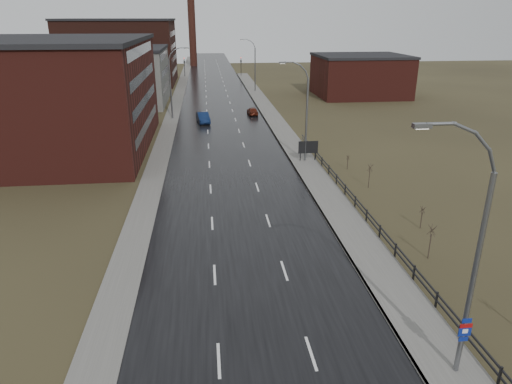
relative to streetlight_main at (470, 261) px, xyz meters
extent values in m
cube|color=black|center=(-8.47, 58.00, -6.03)|extent=(14.00, 300.00, 0.06)
cube|color=#595651|center=(0.13, 33.00, -5.97)|extent=(3.20, 180.00, 0.18)
cube|color=slate|center=(-1.39, 33.00, -5.97)|extent=(0.16, 180.00, 0.18)
cube|color=#595651|center=(-16.67, 58.00, -6.00)|extent=(2.40, 260.00, 0.12)
cube|color=#471914|center=(-29.47, 43.00, 0.44)|extent=(22.00, 28.00, 13.00)
cube|color=black|center=(-29.47, 43.00, 7.19)|extent=(22.44, 28.56, 0.50)
cube|color=black|center=(-18.49, 43.00, -3.06)|extent=(0.06, 22.40, 1.20)
cube|color=black|center=(-18.49, 43.00, -0.06)|extent=(0.06, 22.40, 1.20)
cube|color=black|center=(-18.49, 43.00, 2.94)|extent=(0.06, 22.40, 1.20)
cube|color=black|center=(-18.49, 43.00, 5.94)|extent=(0.06, 22.40, 1.20)
cube|color=slate|center=(-26.47, 76.00, -1.06)|extent=(16.00, 20.00, 10.00)
cube|color=black|center=(-26.47, 76.00, 4.19)|extent=(16.32, 20.40, 0.50)
cube|color=black|center=(-18.49, 76.00, -3.06)|extent=(0.06, 16.00, 1.20)
cube|color=black|center=(-18.49, 76.00, -0.06)|extent=(0.06, 16.00, 1.20)
cube|color=black|center=(-18.49, 76.00, 2.94)|extent=(0.06, 16.00, 1.20)
cube|color=#331611|center=(-31.47, 106.00, 1.44)|extent=(26.00, 24.00, 15.00)
cube|color=black|center=(-31.47, 106.00, 9.19)|extent=(26.52, 24.48, 0.50)
cube|color=black|center=(-18.49, 106.00, -3.06)|extent=(0.06, 19.20, 1.20)
cube|color=black|center=(-18.49, 106.00, -0.06)|extent=(0.06, 19.20, 1.20)
cube|color=black|center=(-18.49, 106.00, 2.94)|extent=(0.06, 19.20, 1.20)
cube|color=black|center=(-18.49, 106.00, 5.94)|extent=(0.06, 19.20, 1.20)
cube|color=#471914|center=(21.83, 80.00, -2.06)|extent=(18.00, 16.00, 8.00)
cube|color=black|center=(21.83, 80.00, 2.19)|extent=(18.36, 16.32, 0.50)
cylinder|color=#331611|center=(-14.47, 148.00, 8.94)|extent=(2.40, 2.40, 30.00)
cylinder|color=slate|center=(0.33, 0.00, -1.06)|extent=(0.24, 0.24, 10.00)
cylinder|color=slate|center=(0.14, 0.00, 4.40)|extent=(0.57, 0.14, 1.12)
cylinder|color=slate|center=(-0.41, 0.00, 5.22)|extent=(0.91, 0.14, 0.91)
cylinder|color=slate|center=(-1.22, 0.00, 5.76)|extent=(1.12, 0.14, 0.57)
cylinder|color=slate|center=(-2.19, 0.00, 5.95)|extent=(1.15, 0.14, 0.14)
cube|color=slate|center=(-2.94, 0.00, 5.90)|extent=(0.70, 0.28, 0.18)
cube|color=silver|center=(-2.94, 0.00, 5.80)|extent=(0.50, 0.20, 0.04)
cube|color=navy|center=(0.33, -0.12, -3.01)|extent=(0.45, 0.04, 0.22)
cube|color=navy|center=(0.33, -0.12, -3.51)|extent=(0.60, 0.04, 0.65)
cube|color=maroon|center=(0.33, -0.13, -3.28)|extent=(0.60, 0.04, 0.20)
cube|color=navy|center=(0.33, -0.12, -4.01)|extent=(0.45, 0.04, 0.22)
cube|color=silver|center=(0.33, -0.14, -3.56)|extent=(0.26, 0.02, 0.22)
cylinder|color=slate|center=(0.33, 34.00, -1.31)|extent=(0.24, 0.24, 9.50)
cylinder|color=slate|center=(0.16, 34.00, 3.84)|extent=(0.51, 0.14, 0.98)
cylinder|color=slate|center=(-0.32, 34.00, 4.56)|extent=(0.81, 0.14, 0.81)
cylinder|color=slate|center=(-1.03, 34.00, 5.04)|extent=(0.98, 0.14, 0.51)
cylinder|color=slate|center=(-1.87, 34.00, 5.20)|extent=(1.01, 0.14, 0.14)
cube|color=slate|center=(-2.56, 34.00, 5.15)|extent=(0.70, 0.28, 0.18)
cube|color=silver|center=(-2.56, 34.00, 5.05)|extent=(0.50, 0.20, 0.04)
cylinder|color=slate|center=(-16.47, 60.00, -1.31)|extent=(0.24, 0.24, 9.50)
cylinder|color=slate|center=(-16.30, 60.00, 3.84)|extent=(0.51, 0.14, 0.98)
cylinder|color=slate|center=(-15.83, 60.00, 4.56)|extent=(0.81, 0.14, 0.81)
cylinder|color=slate|center=(-15.11, 60.00, 5.04)|extent=(0.98, 0.14, 0.51)
cylinder|color=slate|center=(-14.27, 60.00, 5.20)|extent=(1.01, 0.14, 0.14)
cube|color=slate|center=(-13.59, 60.00, 5.15)|extent=(0.70, 0.28, 0.18)
cube|color=silver|center=(-13.59, 60.00, 5.05)|extent=(0.50, 0.20, 0.04)
cylinder|color=slate|center=(0.33, 88.00, -1.31)|extent=(0.24, 0.24, 9.50)
cylinder|color=slate|center=(0.16, 88.00, 3.84)|extent=(0.51, 0.14, 0.98)
cylinder|color=slate|center=(-0.32, 88.00, 4.56)|extent=(0.81, 0.14, 0.81)
cylinder|color=slate|center=(-1.03, 88.00, 5.04)|extent=(0.98, 0.14, 0.51)
cylinder|color=slate|center=(-1.87, 88.00, 5.20)|extent=(1.01, 0.14, 0.14)
cube|color=slate|center=(-2.56, 88.00, 5.15)|extent=(0.70, 0.28, 0.18)
cube|color=silver|center=(-2.56, 88.00, 5.05)|extent=(0.50, 0.20, 0.04)
cube|color=black|center=(1.83, -1.00, -5.51)|extent=(0.10, 0.10, 1.10)
cube|color=black|center=(1.83, 2.00, -5.51)|extent=(0.10, 0.10, 1.10)
cube|color=black|center=(1.83, 5.00, -5.51)|extent=(0.10, 0.10, 1.10)
cube|color=black|center=(1.83, 8.00, -5.51)|extent=(0.10, 0.10, 1.10)
cube|color=black|center=(1.83, 11.00, -5.51)|extent=(0.10, 0.10, 1.10)
cube|color=black|center=(1.83, 14.00, -5.51)|extent=(0.10, 0.10, 1.10)
cube|color=black|center=(1.83, 17.00, -5.51)|extent=(0.10, 0.10, 1.10)
cube|color=black|center=(1.83, 20.00, -5.51)|extent=(0.10, 0.10, 1.10)
cube|color=black|center=(1.83, 23.00, -5.51)|extent=(0.10, 0.10, 1.10)
cube|color=black|center=(1.83, 26.00, -5.51)|extent=(0.10, 0.10, 1.10)
cube|color=black|center=(1.83, 29.00, -5.51)|extent=(0.10, 0.10, 1.10)
cube|color=black|center=(1.83, 32.00, -5.51)|extent=(0.10, 0.10, 1.10)
cube|color=black|center=(1.83, 35.00, -5.51)|extent=(0.10, 0.10, 1.10)
cube|color=black|center=(1.83, 38.00, -5.51)|extent=(0.10, 0.10, 1.10)
cube|color=black|center=(1.83, 41.00, -5.51)|extent=(0.10, 0.10, 1.10)
cube|color=black|center=(1.83, 16.50, -5.11)|extent=(0.08, 53.00, 0.10)
cube|color=black|center=(1.83, 16.50, -5.51)|extent=(0.08, 53.00, 0.10)
cylinder|color=#382D23|center=(4.10, 10.64, -5.12)|extent=(0.08, 0.08, 1.88)
cylinder|color=#382D23|center=(4.15, 10.64, -3.90)|extent=(0.04, 0.63, 0.74)
cylinder|color=#382D23|center=(4.11, 10.69, -3.90)|extent=(0.60, 0.24, 0.75)
cylinder|color=#382D23|center=(4.06, 10.67, -3.90)|extent=(0.36, 0.53, 0.76)
cylinder|color=#382D23|center=(4.06, 10.61, -3.90)|extent=(0.36, 0.53, 0.76)
cylinder|color=#382D23|center=(4.11, 10.59, -3.90)|extent=(0.60, 0.24, 0.75)
cylinder|color=#382D23|center=(5.72, 15.36, -5.37)|extent=(0.08, 0.08, 1.38)
cylinder|color=#382D23|center=(5.77, 15.36, -4.47)|extent=(0.04, 0.47, 0.55)
cylinder|color=#382D23|center=(5.74, 15.40, -4.47)|extent=(0.45, 0.18, 0.56)
cylinder|color=#382D23|center=(5.68, 15.38, -4.47)|extent=(0.27, 0.40, 0.57)
cylinder|color=#382D23|center=(5.68, 15.33, -4.47)|extent=(0.27, 0.40, 0.57)
cylinder|color=#382D23|center=(5.74, 15.31, -4.47)|extent=(0.45, 0.18, 0.56)
cylinder|color=#382D23|center=(4.75, 24.80, -5.16)|extent=(0.08, 0.08, 1.80)
cylinder|color=#382D23|center=(4.80, 24.80, -3.99)|extent=(0.04, 0.61, 0.71)
cylinder|color=#382D23|center=(4.76, 24.85, -3.99)|extent=(0.58, 0.23, 0.72)
cylinder|color=#382D23|center=(4.71, 24.83, -3.99)|extent=(0.34, 0.51, 0.73)
cylinder|color=#382D23|center=(4.71, 24.77, -3.99)|extent=(0.34, 0.51, 0.73)
cylinder|color=#382D23|center=(4.76, 24.76, -3.99)|extent=(0.58, 0.23, 0.72)
cylinder|color=#382D23|center=(4.39, 30.70, -5.46)|extent=(0.08, 0.08, 1.19)
cylinder|color=#382D23|center=(4.44, 30.70, -4.69)|extent=(0.04, 0.41, 0.48)
cylinder|color=#382D23|center=(4.41, 30.75, -4.69)|extent=(0.39, 0.16, 0.49)
cylinder|color=#382D23|center=(4.35, 30.73, -4.69)|extent=(0.24, 0.35, 0.49)
cylinder|color=#382D23|center=(4.35, 30.67, -4.69)|extent=(0.24, 0.35, 0.49)
cylinder|color=#382D23|center=(4.41, 30.65, -4.69)|extent=(0.39, 0.16, 0.49)
cube|color=black|center=(-0.25, 34.01, -5.16)|extent=(0.10, 0.10, 1.80)
cube|color=black|center=(1.50, 34.01, -5.16)|extent=(0.10, 0.10, 1.80)
cube|color=silver|center=(0.63, 33.96, -4.29)|extent=(2.19, 0.08, 1.33)
cube|color=black|center=(0.63, 33.91, -4.29)|extent=(2.29, 0.04, 1.43)
cylinder|color=black|center=(-16.47, 118.00, -3.46)|extent=(0.16, 0.16, 5.20)
imported|color=black|center=(-16.47, 118.00, -1.31)|extent=(0.58, 2.73, 1.10)
sphere|color=#FF190C|center=(-16.47, 117.85, -1.01)|extent=(0.18, 0.18, 0.18)
cylinder|color=black|center=(-0.47, 118.00, -3.46)|extent=(0.16, 0.16, 5.20)
imported|color=black|center=(-0.47, 118.00, -1.31)|extent=(0.58, 2.73, 1.10)
sphere|color=#FF190C|center=(-0.47, 117.85, -1.01)|extent=(0.18, 0.18, 0.18)
imported|color=#0D1D44|center=(-11.41, 56.36, -5.25)|extent=(2.37, 5.11, 1.62)
imported|color=#52190D|center=(-2.97, 61.59, -5.39)|extent=(1.78, 3.99, 1.33)
camera|label=1|loc=(-10.92, -15.94, 9.67)|focal=32.00mm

